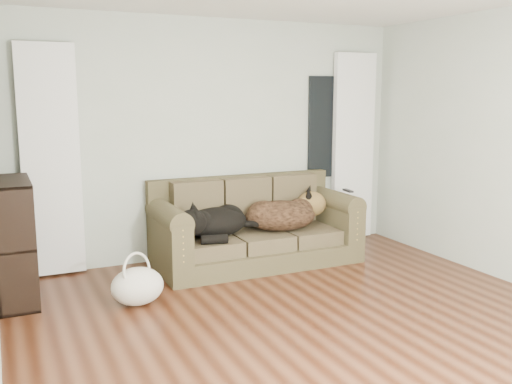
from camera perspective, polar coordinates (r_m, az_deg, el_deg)
name	(u,v)px	position (r m, az deg, el deg)	size (l,w,h in m)	color
floor	(332,338)	(4.43, 7.59, -14.27)	(5.00, 5.00, 0.00)	#35170B
wall_back	(212,139)	(6.31, -4.39, 5.27)	(4.50, 0.04, 2.60)	#B3B9AF
curtain_left	(51,161)	(5.87, -19.84, 2.90)	(0.55, 0.08, 2.25)	white
curtain_right	(353,147)	(7.08, 9.68, 4.44)	(0.55, 0.08, 2.25)	white
window_pane	(327,127)	(6.92, 7.09, 6.46)	(0.50, 0.03, 1.20)	black
sofa	(256,222)	(6.07, 0.05, -3.01)	(2.14, 0.92, 0.88)	#424122
dog_black_lab	(213,224)	(5.85, -4.32, -3.24)	(0.72, 0.50, 0.30)	black
dog_shepherd	(284,216)	(6.17, 2.82, -2.43)	(0.80, 0.56, 0.35)	black
tv_remote	(348,191)	(6.43, 9.18, 0.14)	(0.05, 0.18, 0.02)	black
tote_bag	(137,287)	(5.07, -11.77, -9.27)	(0.45, 0.35, 0.33)	beige
bookshelf	(14,245)	(5.41, -23.02, -4.87)	(0.32, 0.86, 1.07)	black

